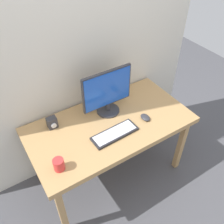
# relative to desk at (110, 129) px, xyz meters

# --- Properties ---
(ground_plane) EXTENTS (6.00, 6.00, 0.00)m
(ground_plane) POSITION_rel_desk_xyz_m (0.00, 0.00, -0.66)
(ground_plane) COLOR #4C4C51
(wall_back) EXTENTS (2.32, 0.04, 3.00)m
(wall_back) POSITION_rel_desk_xyz_m (0.00, 0.41, 0.84)
(wall_back) COLOR silver
(wall_back) RESTS_ON ground_plane
(desk) EXTENTS (1.42, 0.74, 0.73)m
(desk) POSITION_rel_desk_xyz_m (0.00, 0.00, 0.00)
(desk) COLOR tan
(desk) RESTS_ON ground_plane
(monitor) EXTENTS (0.47, 0.21, 0.42)m
(monitor) POSITION_rel_desk_xyz_m (0.07, 0.15, 0.28)
(monitor) COLOR #333338
(monitor) RESTS_ON desk
(keyboard_primary) EXTENTS (0.40, 0.15, 0.02)m
(keyboard_primary) POSITION_rel_desk_xyz_m (-0.04, -0.13, 0.08)
(keyboard_primary) COLOR #232328
(keyboard_primary) RESTS_ON desk
(mouse) EXTENTS (0.07, 0.10, 0.03)m
(mouse) POSITION_rel_desk_xyz_m (0.29, -0.12, 0.09)
(mouse) COLOR #333338
(mouse) RESTS_ON desk
(audio_controller) EXTENTS (0.08, 0.08, 0.10)m
(audio_controller) POSITION_rel_desk_xyz_m (-0.43, 0.22, 0.12)
(audio_controller) COLOR #333338
(audio_controller) RESTS_ON desk
(coffee_mug) EXTENTS (0.08, 0.08, 0.10)m
(coffee_mug) POSITION_rel_desk_xyz_m (-0.55, -0.20, 0.12)
(coffee_mug) COLOR red
(coffee_mug) RESTS_ON desk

